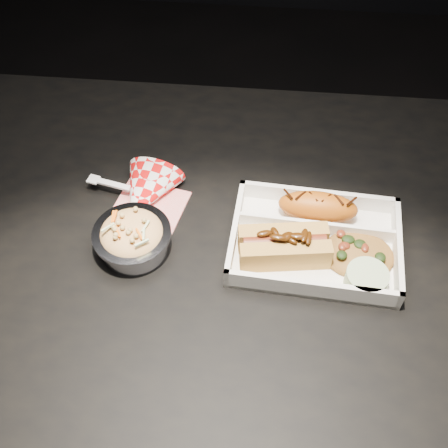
{
  "coord_description": "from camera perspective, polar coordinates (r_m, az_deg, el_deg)",
  "views": [
    {
      "loc": [
        0.04,
        -0.5,
        1.44
      ],
      "look_at": [
        -0.01,
        0.01,
        0.81
      ],
      "focal_mm": 45.0,
      "sensor_mm": 36.0,
      "label": 1
    }
  ],
  "objects": [
    {
      "name": "food_tray",
      "position": [
        0.86,
        9.15,
        -1.98
      ],
      "size": [
        0.26,
        0.2,
        0.04
      ],
      "rotation": [
        0.0,
        0.0,
        -0.06
      ],
      "color": "white",
      "rests_on": "dining_table"
    },
    {
      "name": "floor",
      "position": [
        1.55,
        0.3,
        -19.98
      ],
      "size": [
        4.0,
        4.0,
        0.05
      ],
      "primitive_type": "cube",
      "color": "black",
      "rests_on": "ground"
    },
    {
      "name": "napkin_fork",
      "position": [
        0.91,
        -8.08,
        3.04
      ],
      "size": [
        0.17,
        0.13,
        0.1
      ],
      "rotation": [
        0.0,
        0.0,
        -0.23
      ],
      "color": "red",
      "rests_on": "dining_table"
    },
    {
      "name": "cupcake_liner",
      "position": [
        0.82,
        14.24,
        -5.49
      ],
      "size": [
        0.06,
        0.06,
        0.03
      ],
      "primitive_type": "cylinder",
      "color": "#A8BB8D",
      "rests_on": "food_tray"
    },
    {
      "name": "dining_table",
      "position": [
        0.93,
        0.47,
        -6.23
      ],
      "size": [
        1.2,
        0.8,
        0.75
      ],
      "color": "black",
      "rests_on": "ground"
    },
    {
      "name": "fried_pastry",
      "position": [
        0.88,
        9.52,
        1.72
      ],
      "size": [
        0.13,
        0.06,
        0.05
      ],
      "primitive_type": "ellipsoid",
      "rotation": [
        0.0,
        0.0,
        -0.06
      ],
      "color": "#B75812",
      "rests_on": "food_tray"
    },
    {
      "name": "fried_rice_mound",
      "position": [
        0.85,
        13.58,
        -2.59
      ],
      "size": [
        0.11,
        0.09,
        0.03
      ],
      "primitive_type": "ellipsoid",
      "rotation": [
        0.0,
        0.0,
        -0.06
      ],
      "color": "#96632B",
      "rests_on": "food_tray"
    },
    {
      "name": "hotdog",
      "position": [
        0.82,
        6.14,
        -2.14
      ],
      "size": [
        0.14,
        0.08,
        0.06
      ],
      "rotation": [
        0.0,
        0.0,
        0.14
      ],
      "color": "#B8883F",
      "rests_on": "food_tray"
    },
    {
      "name": "foil_coleslaw_cup",
      "position": [
        0.84,
        -9.3,
        -1.25
      ],
      "size": [
        0.12,
        0.12,
        0.07
      ],
      "color": "silver",
      "rests_on": "dining_table"
    }
  ]
}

